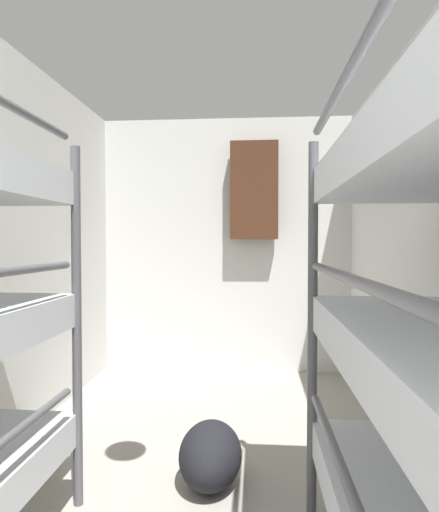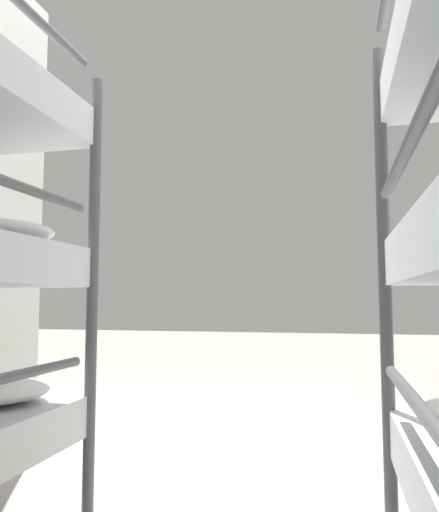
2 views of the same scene
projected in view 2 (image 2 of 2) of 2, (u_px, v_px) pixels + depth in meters
ground_plane at (255, 473)px, 2.29m from camera, size 20.00×20.00×0.00m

